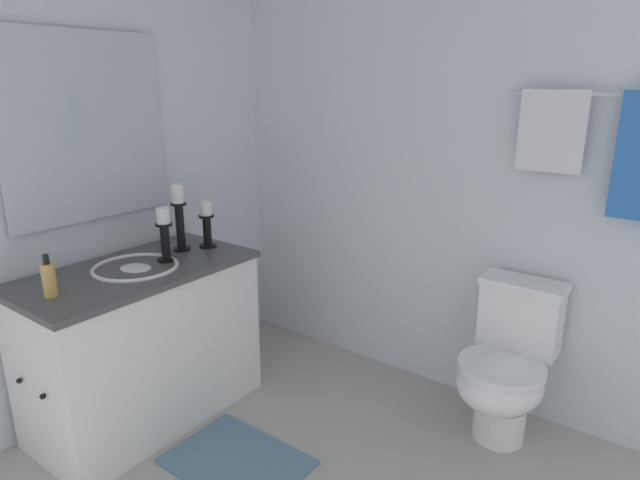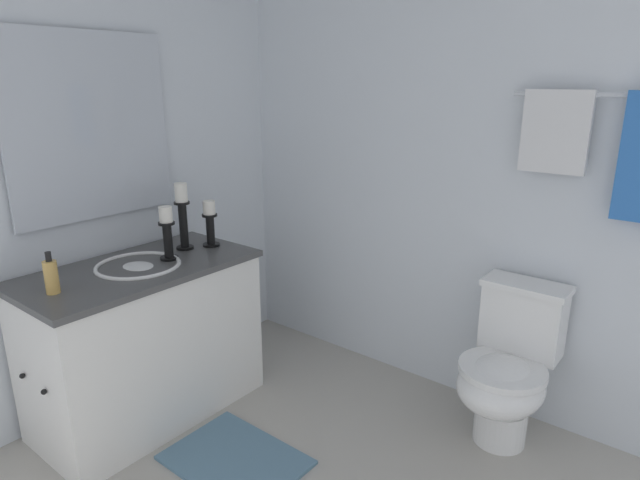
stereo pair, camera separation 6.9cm
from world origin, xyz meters
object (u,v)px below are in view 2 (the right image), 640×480
at_px(mirror, 91,127).
at_px(candle_holder_mid, 167,232).
at_px(toilet, 507,370).
at_px(towel_near_vanity, 555,132).
at_px(candle_holder_short, 183,214).
at_px(soap_bottle, 51,276).
at_px(vanity_cabinet, 146,341).
at_px(towel_bar, 613,95).
at_px(candle_holder_tall, 210,222).
at_px(sink_basin, 139,274).
at_px(bath_mat, 235,460).

height_order(mirror, candle_holder_mid, mirror).
height_order(toilet, towel_near_vanity, towel_near_vanity).
height_order(candle_holder_short, soap_bottle, candle_holder_short).
height_order(vanity_cabinet, soap_bottle, soap_bottle).
relative_size(soap_bottle, towel_bar, 0.23).
height_order(candle_holder_tall, towel_bar, towel_bar).
xyz_separation_m(sink_basin, towel_bar, (1.72, 1.13, 0.83)).
relative_size(mirror, candle_holder_mid, 3.28).
bearing_deg(vanity_cabinet, towel_bar, 33.33).
bearing_deg(toilet, towel_near_vanity, 82.75).
height_order(mirror, candle_holder_tall, mirror).
distance_m(toilet, towel_near_vanity, 1.09).
distance_m(soap_bottle, towel_near_vanity, 2.21).
xyz_separation_m(vanity_cabinet, towel_bar, (1.72, 1.13, 1.19)).
relative_size(mirror, towel_near_vanity, 2.48).
distance_m(vanity_cabinet, towel_near_vanity, 2.15).
bearing_deg(sink_basin, candle_holder_mid, 79.77).
bearing_deg(soap_bottle, candle_holder_tall, 90.15).
xyz_separation_m(soap_bottle, toilet, (1.47, 1.32, -0.50)).
xyz_separation_m(sink_basin, candle_holder_mid, (0.03, 0.16, 0.18)).
bearing_deg(towel_near_vanity, toilet, -97.25).
xyz_separation_m(towel_near_vanity, bath_mat, (-0.89, -1.11, -1.43)).
height_order(towel_near_vanity, bath_mat, towel_near_vanity).
distance_m(vanity_cabinet, candle_holder_tall, 0.68).
bearing_deg(vanity_cabinet, soap_bottle, -87.10).
relative_size(candle_holder_mid, bath_mat, 0.45).
xyz_separation_m(sink_basin, bath_mat, (0.62, -0.00, -0.75)).
bearing_deg(bath_mat, mirror, 180.00).
distance_m(soap_bottle, towel_bar, 2.40).
distance_m(soap_bottle, bath_mat, 1.13).
bearing_deg(vanity_cabinet, candle_holder_tall, 87.54).
height_order(vanity_cabinet, bath_mat, vanity_cabinet).
xyz_separation_m(mirror, towel_near_vanity, (1.80, 1.11, 0.00)).
bearing_deg(towel_near_vanity, candle_holder_mid, -147.41).
height_order(sink_basin, bath_mat, sink_basin).
height_order(candle_holder_tall, bath_mat, candle_holder_tall).
relative_size(soap_bottle, bath_mat, 0.30).
bearing_deg(mirror, toilet, 27.09).
bearing_deg(bath_mat, towel_bar, 45.96).
bearing_deg(mirror, soap_bottle, -54.05).
bearing_deg(toilet, vanity_cabinet, -148.72).
distance_m(sink_basin, mirror, 0.73).
xyz_separation_m(mirror, bath_mat, (0.91, -0.00, -1.42)).
bearing_deg(towel_near_vanity, candle_holder_tall, -155.74).
distance_m(sink_basin, soap_bottle, 0.43).
xyz_separation_m(candle_holder_tall, bath_mat, (0.61, -0.44, -0.92)).
bearing_deg(candle_holder_mid, bath_mat, -14.88).
bearing_deg(towel_bar, sink_basin, -146.69).
bearing_deg(mirror, vanity_cabinet, -0.01).
bearing_deg(sink_basin, toilet, 31.25).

